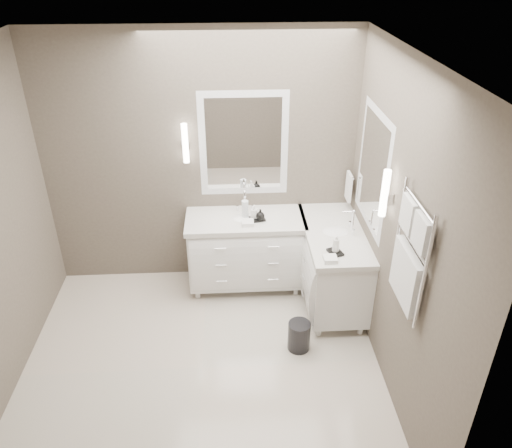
{
  "coord_description": "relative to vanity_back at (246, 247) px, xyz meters",
  "views": [
    {
      "loc": [
        0.3,
        -3.26,
        3.37
      ],
      "look_at": [
        0.53,
        0.7,
        1.08
      ],
      "focal_mm": 35.0,
      "sensor_mm": 36.0,
      "label": 1
    }
  ],
  "objects": [
    {
      "name": "towel_bar_corner",
      "position": [
        1.09,
        0.13,
        0.63
      ],
      "size": [
        0.03,
        0.22,
        0.3
      ],
      "color": "white",
      "rests_on": "wall_right"
    },
    {
      "name": "amenity_tray_back",
      "position": [
        0.12,
        -0.05,
        0.38
      ],
      "size": [
        0.17,
        0.14,
        0.02
      ],
      "primitive_type": "cube",
      "rotation": [
        0.0,
        0.0,
        0.22
      ],
      "color": "black",
      "rests_on": "vanity_back"
    },
    {
      "name": "vanity_right",
      "position": [
        0.88,
        -0.33,
        0.0
      ],
      "size": [
        0.59,
        1.24,
        0.97
      ],
      "color": "white",
      "rests_on": "floor"
    },
    {
      "name": "soap_bottle_c",
      "position": [
        0.8,
        -0.71,
        0.47
      ],
      "size": [
        0.09,
        0.09,
        0.17
      ],
      "primitive_type": "imported",
      "rotation": [
        0.0,
        0.0,
        -0.4
      ],
      "color": "white",
      "rests_on": "amenity_tray_right"
    },
    {
      "name": "vanity_back",
      "position": [
        0.0,
        0.0,
        0.0
      ],
      "size": [
        1.24,
        0.59,
        0.97
      ],
      "color": "white",
      "rests_on": "floor"
    },
    {
      "name": "amenity_tray_right",
      "position": [
        0.8,
        -0.71,
        0.38
      ],
      "size": [
        0.15,
        0.17,
        0.02
      ],
      "primitive_type": "cube",
      "rotation": [
        0.0,
        0.0,
        0.32
      ],
      "color": "black",
      "rests_on": "vanity_right"
    },
    {
      "name": "sconce_right",
      "position": [
        1.08,
        -1.01,
        1.11
      ],
      "size": [
        0.06,
        0.06,
        0.4
      ],
      "color": "white",
      "rests_on": "wall_right"
    },
    {
      "name": "floor",
      "position": [
        -0.45,
        -1.23,
        -0.49
      ],
      "size": [
        3.2,
        3.0,
        0.01
      ],
      "primitive_type": "cube",
      "color": "beige",
      "rests_on": "ground"
    },
    {
      "name": "sconce_back",
      "position": [
        -0.58,
        0.2,
        1.11
      ],
      "size": [
        0.06,
        0.06,
        0.4
      ],
      "color": "white",
      "rests_on": "wall_back"
    },
    {
      "name": "wall_right",
      "position": [
        1.15,
        -1.23,
        0.86
      ],
      "size": [
        0.01,
        3.0,
        2.7
      ],
      "primitive_type": "cube",
      "color": "#574E45",
      "rests_on": "floor"
    },
    {
      "name": "wall_front",
      "position": [
        -0.45,
        -2.73,
        0.86
      ],
      "size": [
        3.2,
        0.01,
        2.7
      ],
      "primitive_type": "cube",
      "color": "#574E45",
      "rests_on": "floor"
    },
    {
      "name": "waste_bin",
      "position": [
        0.45,
        -1.02,
        -0.34
      ],
      "size": [
        0.23,
        0.23,
        0.29
      ],
      "primitive_type": "cylinder",
      "rotation": [
        0.0,
        0.0,
        -0.13
      ],
      "color": "black",
      "rests_on": "floor"
    },
    {
      "name": "soap_bottle_a",
      "position": [
        0.09,
        -0.03,
        0.46
      ],
      "size": [
        0.08,
        0.08,
        0.14
      ],
      "primitive_type": "imported",
      "rotation": [
        0.0,
        0.0,
        -0.25
      ],
      "color": "white",
      "rests_on": "amenity_tray_back"
    },
    {
      "name": "towel_ladder",
      "position": [
        1.1,
        -1.63,
        0.91
      ],
      "size": [
        0.06,
        0.58,
        0.9
      ],
      "color": "white",
      "rests_on": "wall_right"
    },
    {
      "name": "ceiling",
      "position": [
        -0.45,
        -1.23,
        2.22
      ],
      "size": [
        3.2,
        3.0,
        0.01
      ],
      "primitive_type": "cube",
      "color": "white",
      "rests_on": "wall_back"
    },
    {
      "name": "water_bottle",
      "position": [
        -0.0,
        0.0,
        0.46
      ],
      "size": [
        0.09,
        0.09,
        0.19
      ],
      "primitive_type": "cylinder",
      "rotation": [
        0.0,
        0.0,
        0.35
      ],
      "color": "silver",
      "rests_on": "vanity_back"
    },
    {
      "name": "wall_back",
      "position": [
        -0.45,
        0.28,
        0.86
      ],
      "size": [
        3.2,
        0.01,
        2.7
      ],
      "primitive_type": "cube",
      "color": "#574E45",
      "rests_on": "floor"
    },
    {
      "name": "soap_bottle_b",
      "position": [
        0.15,
        -0.08,
        0.44
      ],
      "size": [
        0.12,
        0.12,
        0.11
      ],
      "primitive_type": "imported",
      "rotation": [
        0.0,
        0.0,
        -0.39
      ],
      "color": "black",
      "rests_on": "amenity_tray_back"
    },
    {
      "name": "mirror_back",
      "position": [
        -0.0,
        0.26,
        1.06
      ],
      "size": [
        0.9,
        0.02,
        1.1
      ],
      "color": "white",
      "rests_on": "wall_back"
    },
    {
      "name": "mirror_right",
      "position": [
        1.14,
        -0.43,
        1.06
      ],
      "size": [
        0.02,
        0.9,
        1.1
      ],
      "color": "white",
      "rests_on": "wall_right"
    }
  ]
}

